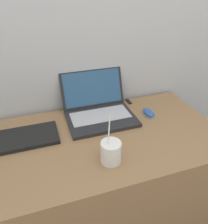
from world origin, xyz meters
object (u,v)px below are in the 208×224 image
(computer_mouse, at_px, (149,113))
(external_keyboard, at_px, (16,139))
(usb_stick, at_px, (129,102))
(drink_cup, at_px, (111,152))
(laptop, at_px, (98,108))

(computer_mouse, bearing_deg, external_keyboard, -179.01)
(usb_stick, bearing_deg, external_keyboard, -164.59)
(drink_cup, xyz_separation_m, usb_stick, (0.29, 0.46, -0.05))
(computer_mouse, height_order, usb_stick, computer_mouse)
(drink_cup, distance_m, computer_mouse, 0.44)
(laptop, xyz_separation_m, drink_cup, (-0.06, -0.37, 0.00))
(drink_cup, height_order, computer_mouse, drink_cup)
(laptop, distance_m, usb_stick, 0.25)
(computer_mouse, xyz_separation_m, usb_stick, (-0.05, 0.17, -0.01))
(drink_cup, bearing_deg, usb_stick, 57.90)
(drink_cup, xyz_separation_m, computer_mouse, (0.33, 0.28, -0.04))
(laptop, height_order, external_keyboard, laptop)
(external_keyboard, xyz_separation_m, usb_stick, (0.68, 0.19, -0.01))
(laptop, bearing_deg, drink_cup, -98.97)
(drink_cup, bearing_deg, external_keyboard, 145.30)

